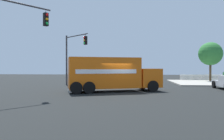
{
  "coord_description": "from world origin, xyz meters",
  "views": [
    {
      "loc": [
        -1.61,
        18.74,
        2.1
      ],
      "look_at": [
        0.59,
        -0.7,
        1.93
      ],
      "focal_mm": 34.37,
      "sensor_mm": 36.0,
      "label": 1
    }
  ],
  "objects_px": {
    "traffic_light_secondary": "(7,32)",
    "traffic_light_primary": "(73,52)",
    "delivery_truck": "(111,74)",
    "shade_tree_near": "(210,54)"
  },
  "relations": [
    {
      "from": "delivery_truck",
      "to": "traffic_light_primary",
      "type": "height_order",
      "value": "traffic_light_primary"
    },
    {
      "from": "delivery_truck",
      "to": "traffic_light_primary",
      "type": "relative_size",
      "value": 1.39
    },
    {
      "from": "delivery_truck",
      "to": "traffic_light_primary",
      "type": "distance_m",
      "value": 8.49
    },
    {
      "from": "traffic_light_primary",
      "to": "shade_tree_near",
      "type": "distance_m",
      "value": 20.9
    },
    {
      "from": "traffic_light_secondary",
      "to": "traffic_light_primary",
      "type": "bearing_deg",
      "value": -92.21
    },
    {
      "from": "delivery_truck",
      "to": "shade_tree_near",
      "type": "bearing_deg",
      "value": -131.88
    },
    {
      "from": "delivery_truck",
      "to": "shade_tree_near",
      "type": "xyz_separation_m",
      "value": [
        -13.47,
        -15.02,
        2.7
      ]
    },
    {
      "from": "traffic_light_primary",
      "to": "traffic_light_secondary",
      "type": "relative_size",
      "value": 0.95
    },
    {
      "from": "traffic_light_primary",
      "to": "shade_tree_near",
      "type": "bearing_deg",
      "value": -154.58
    },
    {
      "from": "traffic_light_primary",
      "to": "traffic_light_secondary",
      "type": "distance_m",
      "value": 12.42
    }
  ]
}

